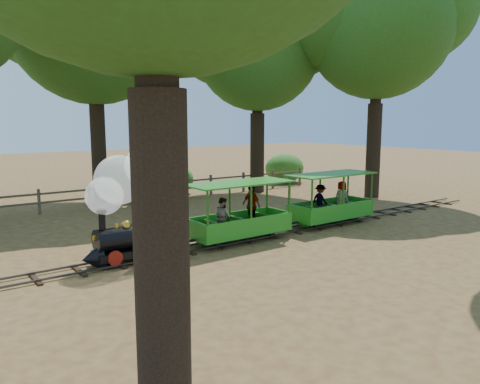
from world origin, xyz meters
TOP-DOWN VIEW (x-y plane):
  - ground at (0.00, 0.00)m, footprint 90.00×90.00m
  - track at (0.00, 0.00)m, footprint 22.00×1.00m
  - locomotive at (-4.61, 0.07)m, footprint 2.68×1.26m
  - carriage_front at (-1.11, 0.01)m, footprint 3.31×1.35m
  - carriage_rear at (2.90, 0.03)m, footprint 3.31×1.35m
  - oak_nc at (-2.04, 9.60)m, footprint 9.18×8.08m
  - oak_ne at (5.47, 7.58)m, footprint 7.83×6.89m
  - oak_e at (8.97, 3.09)m, footprint 8.42×7.41m
  - fence at (0.00, 8.00)m, footprint 18.10×0.10m
  - shrub_mid_w at (-0.63, 9.30)m, footprint 2.98×2.30m
  - shrub_mid_e at (1.63, 9.30)m, footprint 2.12×1.63m
  - shrub_east at (9.00, 9.30)m, footprint 2.50×1.92m

SIDE VIEW (x-z plane):
  - ground at x=0.00m, z-range 0.00..0.00m
  - track at x=0.00m, z-range 0.02..0.12m
  - fence at x=0.00m, z-range 0.08..1.08m
  - shrub_mid_e at x=1.63m, z-range 0.00..1.47m
  - carriage_rear at x=2.90m, z-range -0.11..1.61m
  - carriage_front at x=-1.11m, z-range -0.09..1.63m
  - shrub_east at x=9.00m, z-range 0.00..1.73m
  - shrub_mid_w at x=-0.63m, z-range 0.00..2.07m
  - locomotive at x=-4.61m, z-range 0.19..3.26m
  - oak_ne at x=5.47m, z-range 2.36..12.71m
  - oak_e at x=8.97m, z-range 2.64..13.99m
  - oak_nc at x=-2.04m, z-range 2.54..14.20m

